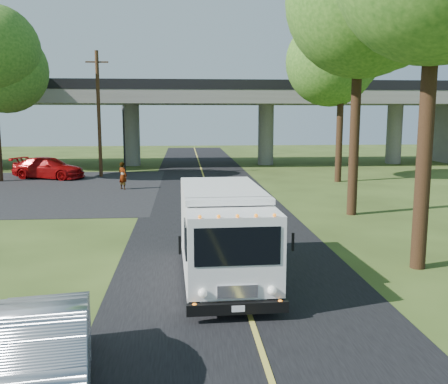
{
  "coord_description": "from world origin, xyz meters",
  "views": [
    {
      "loc": [
        -1.46,
        -12.91,
        4.57
      ],
      "look_at": [
        0.08,
        5.94,
        1.6
      ],
      "focal_mm": 40.0,
      "sensor_mm": 36.0,
      "label": 1
    }
  ],
  "objects": [
    {
      "name": "red_sedan",
      "position": [
        -11.04,
        23.27,
        0.76
      ],
      "size": [
        5.62,
        3.76,
        1.51
      ],
      "primitive_type": "imported",
      "rotation": [
        0.0,
        0.0,
        1.23
      ],
      "color": "#99090A",
      "rests_on": "ground"
    },
    {
      "name": "lane_line",
      "position": [
        0.0,
        10.0,
        0.03
      ],
      "size": [
        0.12,
        90.0,
        0.01
      ],
      "primitive_type": "cube",
      "color": "gold",
      "rests_on": "road"
    },
    {
      "name": "ground",
      "position": [
        0.0,
        0.0,
        0.0
      ],
      "size": [
        120.0,
        120.0,
        0.0
      ],
      "primitive_type": "plane",
      "color": "#304117",
      "rests_on": "ground"
    },
    {
      "name": "tree_right_far",
      "position": [
        9.21,
        19.84,
        8.3
      ],
      "size": [
        5.77,
        5.67,
        10.99
      ],
      "color": "#382314",
      "rests_on": "ground"
    },
    {
      "name": "pedestrian",
      "position": [
        -5.16,
        17.58,
        0.84
      ],
      "size": [
        0.73,
        0.7,
        1.68
      ],
      "primitive_type": "imported",
      "rotation": [
        0.0,
        0.0,
        2.45
      ],
      "color": "gray",
      "rests_on": "ground"
    },
    {
      "name": "silver_sedan",
      "position": [
        -3.77,
        -5.39,
        0.73
      ],
      "size": [
        2.29,
        4.63,
        1.46
      ],
      "primitive_type": "imported",
      "rotation": [
        0.0,
        0.0,
        0.17
      ],
      "color": "#9B9FA4",
      "rests_on": "ground"
    },
    {
      "name": "utility_pole",
      "position": [
        -7.5,
        24.0,
        4.59
      ],
      "size": [
        1.6,
        0.26,
        9.0
      ],
      "color": "#472D19",
      "rests_on": "ground"
    },
    {
      "name": "overpass",
      "position": [
        0.0,
        32.0,
        4.56
      ],
      "size": [
        54.0,
        10.0,
        7.3
      ],
      "color": "slate",
      "rests_on": "ground"
    },
    {
      "name": "parking_lot",
      "position": [
        -11.0,
        18.0,
        0.01
      ],
      "size": [
        16.0,
        18.0,
        0.01
      ],
      "primitive_type": "cube",
      "color": "black",
      "rests_on": "ground"
    },
    {
      "name": "traffic_signal",
      "position": [
        -6.0,
        26.0,
        3.2
      ],
      "size": [
        0.18,
        0.22,
        5.2
      ],
      "color": "black",
      "rests_on": "ground"
    },
    {
      "name": "road",
      "position": [
        0.0,
        10.0,
        0.01
      ],
      "size": [
        7.0,
        90.0,
        0.02
      ],
      "primitive_type": "cube",
      "color": "black",
      "rests_on": "ground"
    },
    {
      "name": "step_van",
      "position": [
        -0.39,
        0.4,
        1.38
      ],
      "size": [
        2.38,
        6.1,
        2.53
      ],
      "rotation": [
        0.0,
        0.0,
        0.03
      ],
      "color": "white",
      "rests_on": "ground"
    }
  ]
}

